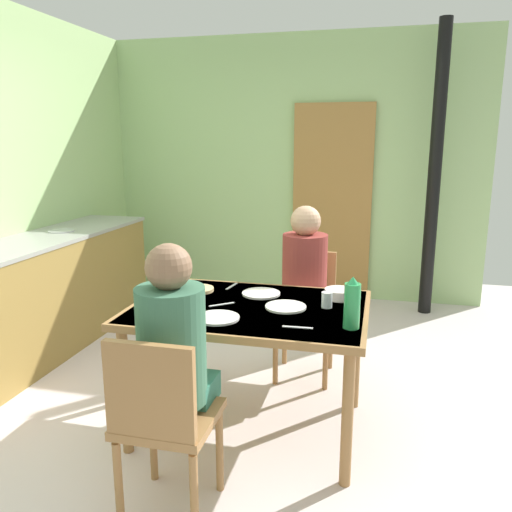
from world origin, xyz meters
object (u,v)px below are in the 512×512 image
at_px(chair_near_diner, 163,417).
at_px(person_near_diner, 173,342).
at_px(kitchen_counter, 36,297).
at_px(dining_table, 250,319).
at_px(water_bottle_green_near, 352,304).
at_px(serving_bowl_center, 339,294).
at_px(chair_far_diner, 306,306).
at_px(person_far_diner, 304,271).

bearing_deg(chair_near_diner, person_near_diner, 90.00).
xyz_separation_m(chair_near_diner, person_near_diner, (0.00, 0.14, 0.28)).
xyz_separation_m(kitchen_counter, chair_near_diner, (1.71, -1.48, 0.05)).
xyz_separation_m(kitchen_counter, dining_table, (1.88, -0.67, 0.22)).
distance_m(dining_table, water_bottle_green_near, 0.64).
distance_m(dining_table, chair_near_diner, 0.85).
bearing_deg(water_bottle_green_near, serving_bowl_center, 101.59).
relative_size(kitchen_counter, chair_far_diner, 2.99).
bearing_deg(dining_table, person_far_diner, 73.18).
bearing_deg(kitchen_counter, person_far_diner, 0.16).
xyz_separation_m(chair_far_diner, person_far_diner, (0.00, -0.14, 0.28)).
relative_size(chair_near_diner, chair_far_diner, 1.00).
height_order(chair_near_diner, water_bottle_green_near, water_bottle_green_near).
bearing_deg(serving_bowl_center, chair_far_diner, 115.82).
relative_size(person_near_diner, person_far_diner, 1.00).
distance_m(kitchen_counter, dining_table, 2.01).
bearing_deg(chair_far_diner, dining_table, 75.89).
relative_size(kitchen_counter, person_near_diner, 3.38).
bearing_deg(person_near_diner, dining_table, 75.76).
xyz_separation_m(chair_near_diner, water_bottle_green_near, (0.74, 0.60, 0.36)).
distance_m(kitchen_counter, person_far_diner, 2.11).
relative_size(kitchen_counter, chair_near_diner, 2.99).
xyz_separation_m(dining_table, chair_far_diner, (0.20, 0.81, -0.17)).
xyz_separation_m(kitchen_counter, water_bottle_green_near, (2.45, -0.88, 0.41)).
bearing_deg(chair_near_diner, serving_bowl_center, 59.07).
bearing_deg(water_bottle_green_near, person_far_diner, 112.28).
xyz_separation_m(dining_table, person_near_diner, (-0.17, -0.67, 0.12)).
relative_size(chair_near_diner, person_near_diner, 1.13).
distance_m(kitchen_counter, serving_bowl_center, 2.41).
distance_m(kitchen_counter, chair_far_diner, 2.09).
xyz_separation_m(kitchen_counter, person_far_diner, (2.09, 0.01, 0.33)).
height_order(person_near_diner, serving_bowl_center, person_near_diner).
bearing_deg(dining_table, chair_far_diner, 75.89).
xyz_separation_m(chair_near_diner, serving_bowl_center, (0.64, 1.07, 0.27)).
xyz_separation_m(chair_far_diner, person_near_diner, (-0.37, -1.48, 0.28)).
distance_m(person_far_diner, water_bottle_green_near, 0.96).
relative_size(chair_near_diner, serving_bowl_center, 5.12).
bearing_deg(kitchen_counter, chair_far_diner, 3.90).
distance_m(dining_table, person_far_diner, 0.71).
bearing_deg(person_far_diner, water_bottle_green_near, 112.28).
bearing_deg(person_near_diner, water_bottle_green_near, 32.03).
height_order(person_far_diner, serving_bowl_center, person_far_diner).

